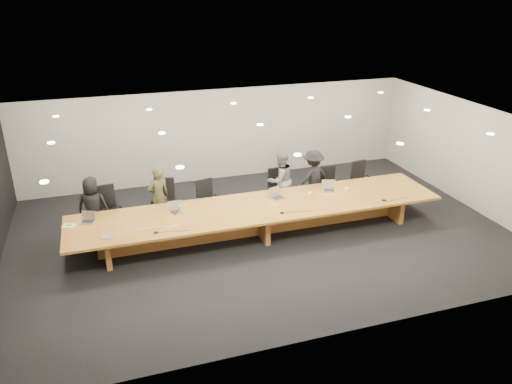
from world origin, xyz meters
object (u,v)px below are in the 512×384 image
person_b (159,197)px  mic_right (384,200)px  person_c (280,180)px  person_d (313,178)px  water_bottle (180,209)px  chair_far_right (362,180)px  mic_left (156,232)px  chair_right (331,185)px  person_a (93,207)px  av_box (107,237)px  paper_cup_near (310,194)px  paper_cup_far (346,189)px  chair_left (164,202)px  chair_mid_right (279,188)px  mic_center (282,213)px  laptop_b (176,207)px  laptop_d (278,193)px  laptop_a (87,218)px  amber_mug (175,213)px  conference_table (260,215)px  laptop_e (329,186)px  chair_mid_left (208,200)px  chair_far_left (108,210)px

person_b → mic_right: size_ratio=11.68×
person_c → mic_right: 2.78m
person_d → water_bottle: size_ratio=8.15×
chair_far_right → mic_left: chair_far_right is taller
chair_right → person_a: bearing=178.9°
av_box → person_d: bearing=28.3°
paper_cup_near → paper_cup_far: size_ratio=0.93×
chair_left → water_bottle: chair_left is taller
chair_mid_right → water_bottle: (-2.89, -1.13, 0.29)m
chair_far_right → person_b: 5.70m
chair_far_right → mic_center: (-3.08, -1.72, 0.22)m
chair_far_right → person_a: size_ratio=0.73×
laptop_b → person_b: bearing=105.9°
laptop_d → water_bottle: (-2.47, -0.09, -0.04)m
laptop_a → laptop_d: size_ratio=0.88×
person_b → amber_mug: bearing=86.0°
chair_left → person_c: bearing=14.8°
mic_left → person_b: bearing=80.5°
laptop_a → laptop_d: bearing=20.5°
amber_mug → paper_cup_far: size_ratio=0.89×
chair_left → laptop_b: 1.05m
paper_cup_near → chair_right: bearing=42.4°
av_box → chair_far_right: bearing=24.3°
conference_table → paper_cup_near: (1.41, 0.23, 0.27)m
person_c → mic_left: 4.02m
laptop_e → mic_left: size_ratio=2.80×
person_a → mic_right: person_a is taller
person_a → av_box: person_a is taller
chair_mid_left → av_box: (-2.57, -1.68, 0.23)m
chair_mid_left → laptop_b: size_ratio=3.34×
chair_mid_right → paper_cup_near: chair_mid_right is taller
chair_left → chair_right: bearing=14.2°
paper_cup_far → person_c: bearing=142.7°
laptop_b → person_c: bearing=19.0°
chair_left → laptop_d: chair_left is taller
mic_center → laptop_b: bearing=161.0°
chair_left → laptop_e: (4.11, -0.94, 0.29)m
chair_right → paper_cup_far: bearing=-95.2°
chair_left → chair_mid_left: 1.12m
chair_mid_left → chair_left: bearing=160.1°
chair_far_left → chair_far_right: bearing=-9.7°
av_box → mic_left: av_box is taller
chair_mid_right → laptop_e: bearing=-49.0°
chair_left → paper_cup_far: (4.53, -1.09, 0.20)m
chair_right → person_c: (-1.49, 0.06, 0.31)m
chair_mid_right → person_a: (-4.82, -0.12, 0.19)m
amber_mug → av_box: size_ratio=0.38×
laptop_e → mic_left: laptop_e is taller
laptop_d → laptop_e: 1.42m
chair_mid_left → person_d: (2.94, 0.06, 0.25)m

